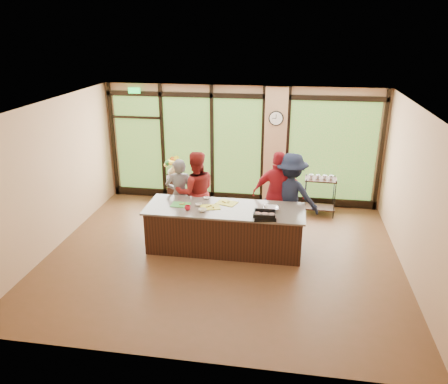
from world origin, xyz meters
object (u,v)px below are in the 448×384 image
(cook_left, at_px, (180,195))
(bar_cart, at_px, (320,191))
(island_base, at_px, (225,229))
(flower_stand, at_px, (174,189))
(roasting_pan, at_px, (264,217))
(cook_right, at_px, (291,196))

(cook_left, distance_m, bar_cart, 3.41)
(island_base, relative_size, flower_stand, 4.32)
(flower_stand, distance_m, bar_cart, 3.72)
(island_base, height_order, roasting_pan, roasting_pan)
(cook_left, relative_size, roasting_pan, 4.03)
(cook_right, distance_m, flower_stand, 3.42)
(cook_right, xyz_separation_m, bar_cart, (0.70, 1.28, -0.32))
(flower_stand, height_order, bar_cart, bar_cart)
(island_base, bearing_deg, cook_left, 145.84)
(island_base, relative_size, bar_cart, 3.02)
(cook_right, distance_m, bar_cart, 1.49)
(island_base, height_order, flower_stand, island_base)
(cook_right, bearing_deg, island_base, 45.71)
(island_base, relative_size, cook_right, 1.65)
(cook_left, height_order, flower_stand, cook_left)
(roasting_pan, bearing_deg, flower_stand, 122.74)
(island_base, bearing_deg, flower_stand, 126.10)
(island_base, relative_size, roasting_pan, 7.50)
(flower_stand, bearing_deg, island_base, -72.68)
(bar_cart, bearing_deg, cook_left, -154.99)
(cook_left, bearing_deg, bar_cart, -173.69)
(cook_right, xyz_separation_m, flower_stand, (-3.01, 1.52, -0.58))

